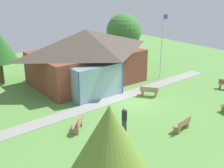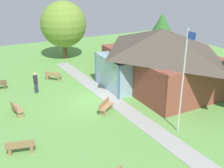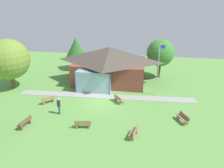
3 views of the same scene
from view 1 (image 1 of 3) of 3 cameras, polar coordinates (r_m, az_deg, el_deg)
ground_plane at (r=23.34m, az=4.46°, el=-3.50°), size 44.00×44.00×0.00m
pavilion at (r=27.12m, az=-4.98°, el=5.50°), size 10.48×8.26×4.95m
footpath at (r=24.38m, az=2.09°, el=-2.38°), size 21.19×2.31×0.03m
flagpole at (r=28.50m, az=9.68°, el=7.75°), size 0.64×0.08×6.27m
bench_front_center at (r=19.40m, az=13.52°, el=-7.69°), size 1.55×0.67×0.84m
bench_front_left at (r=15.64m, az=2.67°, el=-14.23°), size 0.69×1.55×0.84m
bench_rear_near_path at (r=24.49m, az=7.24°, el=-1.46°), size 1.27×1.46×0.84m
bench_mid_left at (r=19.01m, az=-6.60°, el=-7.82°), size 1.35×1.39×0.84m
visitor_strolling_lawn at (r=18.37m, az=2.42°, el=-6.56°), size 0.34×0.34×1.74m
tree_behind_pavilion_right at (r=33.30m, az=2.30°, el=10.19°), size 3.91×3.91×5.71m
tree_lawn_corner at (r=11.18m, az=-0.48°, el=-11.22°), size 3.29×3.29×4.87m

